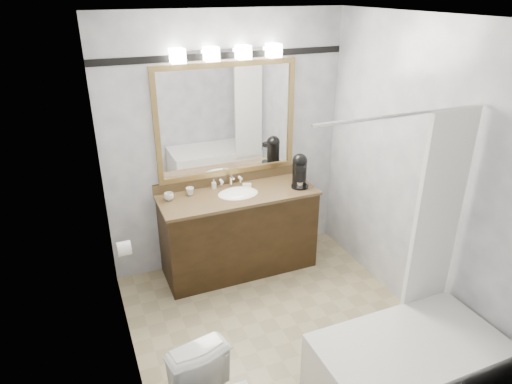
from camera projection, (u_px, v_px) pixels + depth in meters
room at (286, 197)px, 3.37m from camera, size 2.42×2.62×2.52m
vanity at (239, 230)px, 4.56m from camera, size 1.53×0.58×0.97m
mirror at (227, 121)px, 4.34m from camera, size 1.40×0.04×1.10m
vanity_light_bar at (227, 53)px, 4.04m from camera, size 1.02×0.14×0.12m
accent_stripe at (225, 55)px, 4.10m from camera, size 2.40×0.01×0.06m
bathtub at (409, 358)px, 3.21m from camera, size 1.30×0.75×1.96m
tp_roll at (124, 248)px, 3.76m from camera, size 0.11×0.12×0.12m
coffee_maker at (300, 169)px, 4.50m from camera, size 0.18×0.21×0.33m
cup_left at (169, 196)px, 4.24m from camera, size 0.11×0.11×0.07m
cup_right at (190, 191)px, 4.35m from camera, size 0.10×0.10×0.07m
soap_bottle_a at (214, 184)px, 4.48m from camera, size 0.04×0.05×0.09m
soap_bar at (247, 185)px, 4.53m from camera, size 0.10×0.08×0.03m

